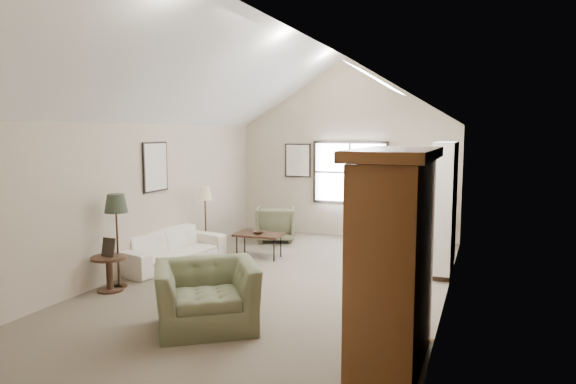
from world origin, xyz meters
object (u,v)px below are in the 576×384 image
(armchair_near, at_px, (206,295))
(side_table, at_px, (110,274))
(coffee_table, at_px, (259,246))
(armchair_far, at_px, (276,224))
(armoire, at_px, (393,265))
(side_chair, at_px, (431,216))
(sofa, at_px, (171,248))

(armchair_near, height_order, side_table, armchair_near)
(coffee_table, bearing_deg, armchair_far, 100.49)
(armoire, xyz_separation_m, side_chair, (-0.26, 6.10, -0.49))
(armchair_near, distance_m, coffee_table, 3.48)
(armchair_near, distance_m, armchair_far, 4.99)
(armchair_far, height_order, side_table, armchair_far)
(armoire, height_order, side_table, armoire)
(armoire, bearing_deg, coffee_table, 129.79)
(armoire, xyz_separation_m, armchair_far, (-3.44, 5.28, -0.72))
(armchair_near, xyz_separation_m, side_table, (-2.07, 0.70, -0.13))
(coffee_table, height_order, side_chair, side_chair)
(armoire, relative_size, sofa, 1.05)
(sofa, distance_m, armchair_far, 2.73)
(armchair_far, distance_m, coffee_table, 1.52)
(armchair_near, height_order, coffee_table, armchair_near)
(side_table, relative_size, side_chair, 0.43)
(sofa, relative_size, armchair_far, 2.52)
(armchair_far, bearing_deg, armoire, 103.08)
(coffee_table, relative_size, side_table, 1.69)
(armchair_far, bearing_deg, coffee_table, 80.52)
(armchair_near, bearing_deg, armoire, -45.44)
(side_table, bearing_deg, armchair_near, -18.71)
(sofa, xyz_separation_m, armchair_near, (2.07, -2.30, 0.08))
(armoire, height_order, coffee_table, armoire)
(armchair_far, height_order, coffee_table, armchair_far)
(sofa, distance_m, side_table, 1.60)
(side_table, xyz_separation_m, side_chair, (4.12, 4.98, 0.35))
(side_table, bearing_deg, side_chair, 50.39)
(armoire, relative_size, side_table, 4.18)
(armoire, xyz_separation_m, coffee_table, (-3.16, 3.79, -0.87))
(armoire, distance_m, armchair_far, 6.34)
(armchair_near, bearing_deg, side_table, 126.14)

